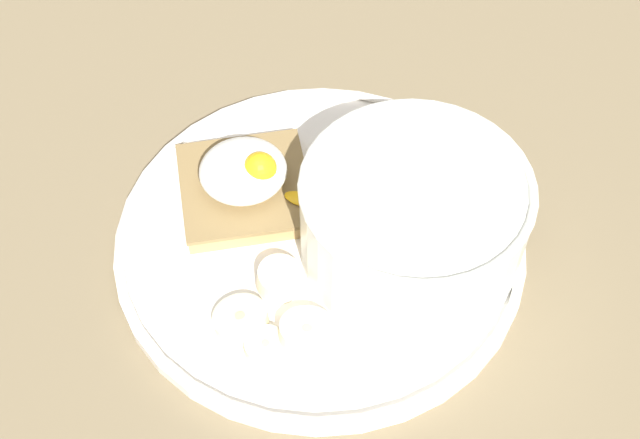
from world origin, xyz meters
TOP-DOWN VIEW (x-y plane):
  - ground_plane at (0.00, 0.00)cm, footprint 120.00×120.00cm
  - plate at (0.00, 0.00)cm, footprint 27.72×27.72cm
  - oatmeal_bowl at (-5.68, 2.01)cm, footprint 14.69×14.69cm
  - toast_slice at (4.48, -4.44)cm, footprint 8.80×8.80cm
  - poached_egg at (4.31, -4.34)cm, footprint 8.26×6.36cm
  - banana_slice_front at (4.81, 7.87)cm, footprint 3.25×3.21cm
  - banana_slice_left at (2.18, 7.62)cm, footprint 5.12×5.15cm
  - banana_slice_back at (3.25, 3.33)cm, footprint 4.13×4.05cm
  - banana_slice_right at (6.10, 5.74)cm, footprint 5.00×5.01cm

SIDE VIEW (x-z plane):
  - ground_plane at x=0.00cm, z-range 0.00..2.00cm
  - plate at x=0.00cm, z-range 2.00..3.60cm
  - banana_slice_front at x=4.81cm, z-range 2.96..3.98cm
  - banana_slice_right at x=6.10cm, z-range 2.87..4.29cm
  - toast_slice at x=4.48cm, z-range 3.08..4.49cm
  - banana_slice_back at x=3.25cm, z-range 2.90..4.71cm
  - banana_slice_left at x=2.18cm, z-range 2.83..4.81cm
  - poached_egg at x=4.31cm, z-range 4.16..7.45cm
  - oatmeal_bowl at x=-5.68cm, z-range 2.93..9.90cm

